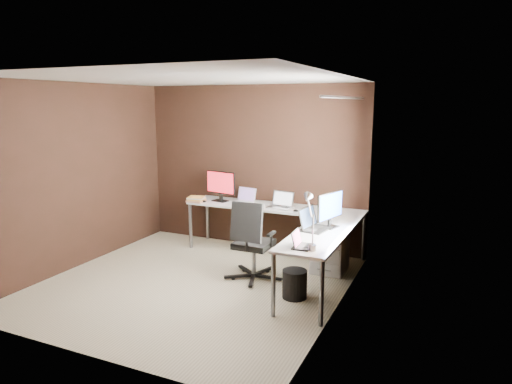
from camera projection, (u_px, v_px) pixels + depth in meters
room at (219, 185)px, 5.38m from camera, size 3.60×3.60×2.50m
desk at (286, 219)px, 6.16m from camera, size 2.65×2.25×0.73m
drawer_pedestal at (330, 249)px, 6.10m from camera, size 0.42×0.50×0.60m
monitor_left at (221, 185)px, 7.01m from camera, size 0.53×0.19×0.46m
monitor_right at (330, 208)px, 5.52m from camera, size 0.19×0.52×0.44m
laptop_white at (245, 199)px, 6.98m from camera, size 0.36×0.29×0.22m
laptop_silver at (281, 204)px, 6.62m from camera, size 0.38×0.29×0.23m
laptop_black_big at (313, 224)px, 5.48m from camera, size 0.34×0.44×0.27m
laptop_black_small at (300, 243)px, 4.79m from camera, size 0.20×0.27×0.18m
book_stack at (196, 199)px, 7.01m from camera, size 0.27×0.23×0.08m
mouse_left at (204, 201)px, 6.96m from camera, size 0.10×0.07×0.03m
mouse_corner at (296, 211)px, 6.37m from camera, size 0.10×0.08×0.03m
desk_lamp at (309, 214)px, 4.70m from camera, size 0.19×0.22×0.59m
office_chair at (253, 256)px, 5.81m from camera, size 0.58×0.58×1.04m
wastebasket at (295, 284)px, 5.27m from camera, size 0.38×0.38×0.33m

